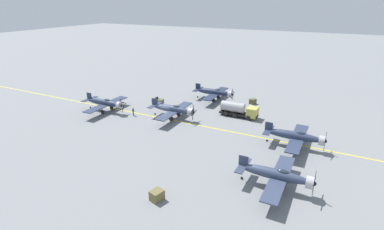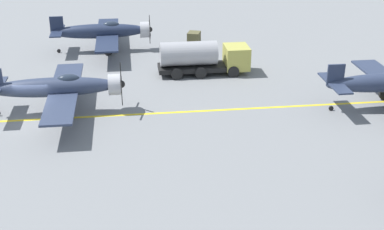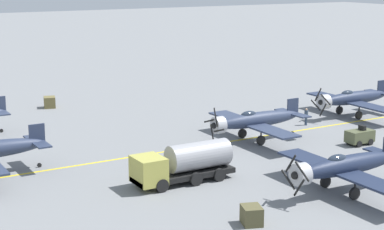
# 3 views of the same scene
# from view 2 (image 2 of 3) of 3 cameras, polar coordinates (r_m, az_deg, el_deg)

# --- Properties ---
(ground_plane) EXTENTS (400.00, 400.00, 0.00)m
(ground_plane) POSITION_cam_2_polar(r_m,az_deg,el_deg) (40.34, -16.61, -0.49)
(ground_plane) COLOR slate
(taxiway_stripe) EXTENTS (0.30, 160.00, 0.01)m
(taxiway_stripe) POSITION_cam_2_polar(r_m,az_deg,el_deg) (40.34, -16.61, -0.48)
(taxiway_stripe) COLOR yellow
(taxiway_stripe) RESTS_ON ground
(airplane_mid_left) EXTENTS (12.00, 9.98, 3.65)m
(airplane_mid_left) POSITION_cam_2_polar(r_m,az_deg,el_deg) (54.25, -9.38, 8.79)
(airplane_mid_left) COLOR #202A43
(airplane_mid_left) RESTS_ON ground
(airplane_mid_center) EXTENTS (12.00, 9.98, 3.73)m
(airplane_mid_center) POSITION_cam_2_polar(r_m,az_deg,el_deg) (40.24, -14.03, 2.87)
(airplane_mid_center) COLOR #2E3952
(airplane_mid_center) RESTS_ON ground
(fuel_tanker) EXTENTS (2.68, 8.00, 2.98)m
(fuel_tanker) POSITION_cam_2_polar(r_m,az_deg,el_deg) (47.27, 1.28, 6.16)
(fuel_tanker) COLOR black
(fuel_tanker) RESTS_ON ground
(supply_crate_by_tanker) EXTENTS (1.76, 1.61, 1.20)m
(supply_crate_by_tanker) POSITION_cam_2_polar(r_m,az_deg,el_deg) (56.48, 0.21, 8.24)
(supply_crate_by_tanker) COLOR brown
(supply_crate_by_tanker) RESTS_ON ground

